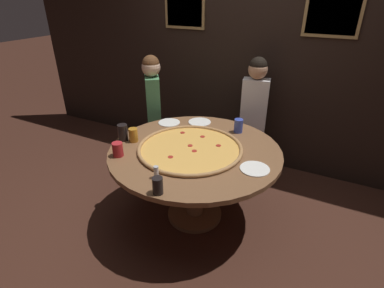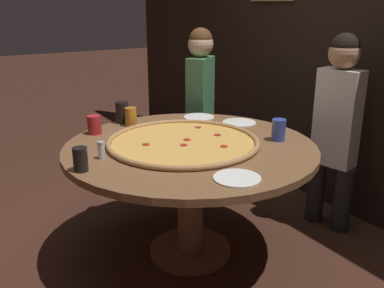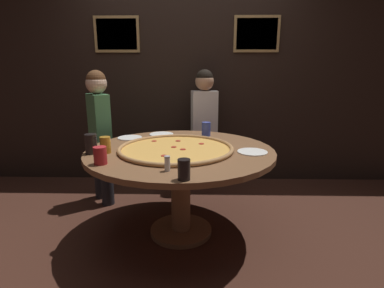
# 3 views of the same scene
# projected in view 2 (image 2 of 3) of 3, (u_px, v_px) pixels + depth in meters

# --- Properties ---
(ground_plane) EXTENTS (24.00, 24.00, 0.00)m
(ground_plane) POSITION_uv_depth(u_px,v_px,m) (190.00, 253.00, 2.77)
(ground_plane) COLOR #422319
(back_wall) EXTENTS (6.40, 0.08, 2.60)m
(back_wall) POSITION_uv_depth(u_px,v_px,m) (351.00, 37.00, 3.04)
(back_wall) COLOR black
(back_wall) RESTS_ON ground_plane
(dining_table) EXTENTS (1.50, 1.50, 0.74)m
(dining_table) POSITION_uv_depth(u_px,v_px,m) (190.00, 166.00, 2.58)
(dining_table) COLOR brown
(dining_table) RESTS_ON ground_plane
(giant_pizza) EXTENTS (0.91, 0.91, 0.03)m
(giant_pizza) POSITION_uv_depth(u_px,v_px,m) (183.00, 142.00, 2.54)
(giant_pizza) COLOR #E5A84C
(giant_pizza) RESTS_ON dining_table
(drink_cup_near_left) EXTENTS (0.09, 0.09, 0.15)m
(drink_cup_near_left) POSITION_uv_depth(u_px,v_px,m) (122.00, 112.00, 2.97)
(drink_cup_near_left) COLOR black
(drink_cup_near_left) RESTS_ON dining_table
(drink_cup_centre_back) EXTENTS (0.07, 0.07, 0.12)m
(drink_cup_centre_back) POSITION_uv_depth(u_px,v_px,m) (80.00, 159.00, 2.12)
(drink_cup_centre_back) COLOR black
(drink_cup_centre_back) RESTS_ON dining_table
(drink_cup_near_right) EXTENTS (0.08, 0.08, 0.13)m
(drink_cup_near_right) POSITION_uv_depth(u_px,v_px,m) (131.00, 117.00, 2.90)
(drink_cup_near_right) COLOR #BC7A23
(drink_cup_near_right) RESTS_ON dining_table
(drink_cup_far_right) EXTENTS (0.08, 0.08, 0.13)m
(drink_cup_far_right) POSITION_uv_depth(u_px,v_px,m) (279.00, 130.00, 2.59)
(drink_cup_far_right) COLOR #384CB7
(drink_cup_far_right) RESTS_ON dining_table
(drink_cup_by_shaker) EXTENTS (0.09, 0.09, 0.12)m
(drink_cup_by_shaker) POSITION_uv_depth(u_px,v_px,m) (94.00, 125.00, 2.72)
(drink_cup_by_shaker) COLOR #B22328
(drink_cup_by_shaker) RESTS_ON dining_table
(white_plate_beside_cup) EXTENTS (0.22, 0.22, 0.01)m
(white_plate_beside_cup) POSITION_uv_depth(u_px,v_px,m) (199.00, 117.00, 3.12)
(white_plate_beside_cup) COLOR white
(white_plate_beside_cup) RESTS_ON dining_table
(white_plate_left_side) EXTENTS (0.23, 0.23, 0.01)m
(white_plate_left_side) POSITION_uv_depth(u_px,v_px,m) (237.00, 178.00, 2.04)
(white_plate_left_side) COLOR white
(white_plate_left_side) RESTS_ON dining_table
(white_plate_near_front) EXTENTS (0.23, 0.23, 0.01)m
(white_plate_near_front) POSITION_uv_depth(u_px,v_px,m) (239.00, 123.00, 2.98)
(white_plate_near_front) COLOR white
(white_plate_near_front) RESTS_ON dining_table
(condiment_shaker) EXTENTS (0.04, 0.04, 0.10)m
(condiment_shaker) POSITION_uv_depth(u_px,v_px,m) (101.00, 150.00, 2.29)
(condiment_shaker) COLOR silver
(condiment_shaker) RESTS_ON dining_table
(diner_centre_back) EXTENTS (0.30, 0.34, 1.35)m
(diner_centre_back) POSITION_uv_depth(u_px,v_px,m) (200.00, 101.00, 3.53)
(diner_centre_back) COLOR #232328
(diner_centre_back) RESTS_ON ground_plane
(diner_far_right) EXTENTS (0.36, 0.20, 1.36)m
(diner_far_right) POSITION_uv_depth(u_px,v_px,m) (337.00, 122.00, 2.88)
(diner_far_right) COLOR #232328
(diner_far_right) RESTS_ON ground_plane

